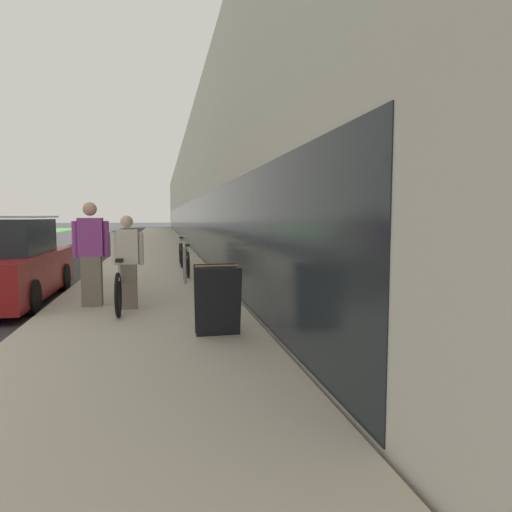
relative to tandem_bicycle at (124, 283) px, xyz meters
name	(u,v)px	position (x,y,z in m)	size (l,w,h in m)	color
sidewalk_slab	(156,244)	(0.36, 18.04, -0.43)	(3.27, 70.00, 0.13)	#B2AA99
storefront_facade	(247,196)	(7.03, 26.04, 2.64)	(10.01, 70.00, 6.29)	#BCB7AD
tandem_bicycle	(124,283)	(0.00, 0.00, 0.00)	(0.52, 2.75, 0.86)	black
person_rider	(128,262)	(0.10, -0.36, 0.40)	(0.52, 0.20, 1.53)	#756B5B
person_bystander	(91,254)	(-0.51, 0.00, 0.51)	(0.59, 0.23, 1.75)	#756B5B
bike_rack_hoop	(185,260)	(1.16, 2.44, 0.14)	(0.05, 0.60, 0.84)	gray
cruiser_bike_nearest	(187,262)	(1.28, 3.66, -0.01)	(0.52, 1.70, 0.83)	black
cruiser_bike_middle	(181,253)	(1.23, 5.96, 0.02)	(0.52, 1.75, 0.91)	black
sandwich_board_sign	(217,299)	(1.34, -2.28, 0.08)	(0.56, 0.56, 0.90)	black
parked_sedan_curbside	(3,266)	(-2.30, 1.30, 0.22)	(1.86, 4.25, 1.66)	maroon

